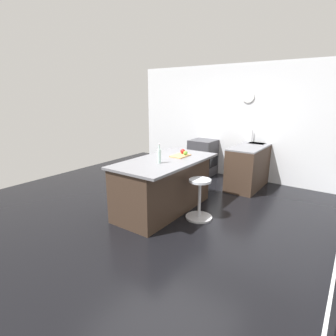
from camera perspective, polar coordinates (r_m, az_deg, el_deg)
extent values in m
plane|color=black|center=(4.75, -0.45, -9.37)|extent=(7.26, 7.26, 0.00)
cube|color=silver|center=(6.81, 13.62, 9.50)|extent=(0.12, 5.21, 2.69)
cylinder|color=white|center=(6.59, 16.75, 14.39)|extent=(0.03, 0.28, 0.28)
cube|color=#38281E|center=(6.41, 17.62, 0.68)|extent=(1.88, 0.60, 0.89)
cube|color=slate|center=(6.31, 17.95, 4.72)|extent=(1.88, 0.60, 0.03)
cube|color=#38383D|center=(6.54, 18.56, 4.62)|extent=(0.44, 0.36, 0.12)
cylinder|color=#B7B7BC|center=(6.56, 17.45, 6.51)|extent=(0.02, 0.02, 0.28)
cube|color=#38383D|center=(6.89, 7.43, 2.27)|extent=(0.60, 0.60, 0.89)
cube|color=black|center=(6.77, 9.69, 1.56)|extent=(0.44, 0.01, 0.32)
cube|color=#38281E|center=(4.69, -1.00, -3.87)|extent=(1.87, 0.81, 0.89)
cube|color=slate|center=(4.53, -0.52, 1.55)|extent=(1.93, 1.01, 0.04)
cylinder|color=#B7B7BC|center=(4.57, 6.58, -10.36)|extent=(0.44, 0.44, 0.03)
cylinder|color=#B7B7BC|center=(4.44, 6.71, -6.71)|extent=(0.05, 0.05, 0.62)
cylinder|color=silver|center=(4.33, 6.84, -2.68)|extent=(0.36, 0.36, 0.04)
cube|color=tan|center=(4.79, 2.65, 2.63)|extent=(0.36, 0.24, 0.02)
sphere|color=red|center=(4.90, 3.16, 3.57)|extent=(0.09, 0.09, 0.09)
sphere|color=#609E2D|center=(4.79, 3.74, 3.23)|extent=(0.08, 0.08, 0.08)
cylinder|color=silver|center=(4.28, -1.90, 2.49)|extent=(0.06, 0.06, 0.22)
cylinder|color=silver|center=(4.25, -1.92, 4.46)|extent=(0.03, 0.03, 0.08)
cylinder|color=#B7B7BC|center=(4.24, -1.93, 5.06)|extent=(0.03, 0.03, 0.02)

